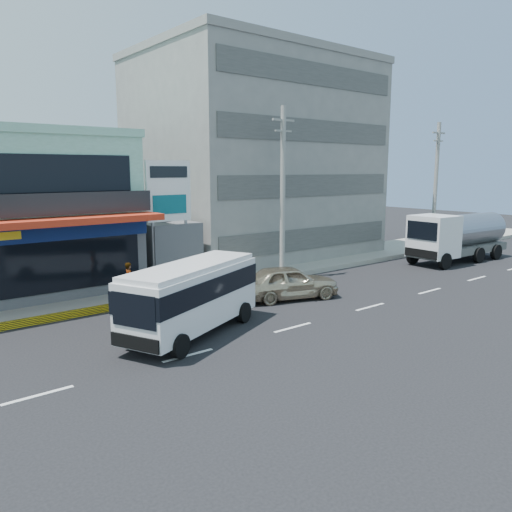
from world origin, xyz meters
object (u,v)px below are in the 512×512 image
at_px(utility_pole_near, 283,192).
at_px(sedan, 289,282).
at_px(billboard, 169,198).
at_px(minibus, 192,293).
at_px(concrete_building, 255,162).
at_px(tanker_truck, 456,236).
at_px(utility_pole_far, 436,186).
at_px(motorcycle_rider, 130,294).
at_px(satellite_dish, 162,220).

xyz_separation_m(utility_pole_near, sedan, (-2.98, -3.83, -4.29)).
distance_m(billboard, minibus, 8.61).
relative_size(concrete_building, tanker_truck, 1.83).
relative_size(utility_pole_far, motorcycle_rider, 4.52).
xyz_separation_m(minibus, tanker_truck, (22.85, 1.95, 0.14)).
bearing_deg(utility_pole_near, motorcycle_rider, -176.57).
height_order(minibus, sedan, minibus).
height_order(concrete_building, billboard, concrete_building).
bearing_deg(concrete_building, satellite_dish, -158.20).
relative_size(billboard, utility_pole_near, 0.69).
relative_size(satellite_dish, utility_pole_near, 0.15).
distance_m(concrete_building, motorcycle_rider, 17.39).
bearing_deg(sedan, tanker_truck, -70.88).
bearing_deg(satellite_dish, concrete_building, 21.80).
bearing_deg(sedan, minibus, 122.52).
relative_size(utility_pole_near, tanker_truck, 1.14).
xyz_separation_m(satellite_dish, tanker_truck, (19.19, -7.18, -1.75)).
relative_size(concrete_building, motorcycle_rider, 7.23).
relative_size(concrete_building, sedan, 3.17).
relative_size(billboard, minibus, 0.98).
xyz_separation_m(minibus, sedan, (6.67, 1.70, -0.83)).
xyz_separation_m(minibus, motorcycle_rider, (-0.34, 4.93, -0.96)).
xyz_separation_m(concrete_building, billboard, (-10.50, -5.80, -2.07)).
bearing_deg(motorcycle_rider, utility_pole_far, 1.32).
xyz_separation_m(concrete_building, satellite_dish, (-10.00, -4.00, -3.42)).
relative_size(satellite_dish, tanker_truck, 0.17).
bearing_deg(billboard, tanker_truck, -15.28).
relative_size(billboard, sedan, 1.37).
xyz_separation_m(concrete_building, utility_pole_far, (12.00, -7.60, -1.85)).
height_order(concrete_building, minibus, concrete_building).
height_order(satellite_dish, utility_pole_near, utility_pole_near).
distance_m(utility_pole_near, utility_pole_far, 16.00).
distance_m(concrete_building, sedan, 14.74).
bearing_deg(minibus, tanker_truck, 4.87).
bearing_deg(minibus, sedan, 14.28).
bearing_deg(satellite_dish, motorcycle_rider, -133.60).
bearing_deg(billboard, utility_pole_near, -15.48).
xyz_separation_m(satellite_dish, motorcycle_rider, (-4.00, -4.20, -2.85)).
distance_m(utility_pole_near, tanker_truck, 14.07).
distance_m(billboard, motorcycle_rider, 5.97).
bearing_deg(utility_pole_near, satellite_dish, 149.04).
xyz_separation_m(billboard, motorcycle_rider, (-3.50, -2.40, -4.20)).
height_order(utility_pole_near, utility_pole_far, same).
xyz_separation_m(billboard, sedan, (3.52, -5.63, -4.07)).
height_order(satellite_dish, utility_pole_far, utility_pole_far).
xyz_separation_m(satellite_dish, billboard, (-0.50, -1.80, 1.35)).
bearing_deg(concrete_building, sedan, -121.43).
height_order(concrete_building, utility_pole_far, concrete_building).
bearing_deg(utility_pole_far, tanker_truck, -128.08).
xyz_separation_m(billboard, minibus, (-3.16, -7.33, -3.24)).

